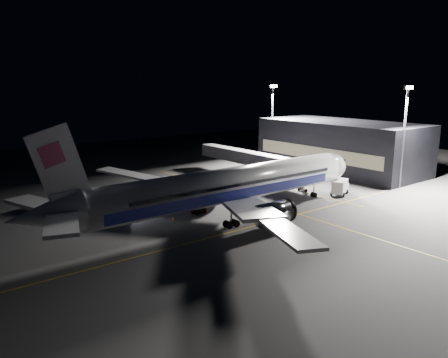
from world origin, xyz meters
name	(u,v)px	position (x,y,z in m)	size (l,w,h in m)	color
ground	(229,217)	(0.00, 0.00, 0.00)	(200.00, 200.00, 0.00)	#4C4C4F
guide_line_main	(274,206)	(10.00, 0.00, 0.01)	(0.25, 80.00, 0.01)	gold
guide_line_cross	(254,226)	(0.00, -6.00, 0.01)	(70.00, 0.25, 0.01)	gold
guide_line_side	(282,186)	(22.00, 10.00, 0.01)	(0.25, 40.00, 0.01)	gold
airliner	(224,187)	(-1.08, 0.00, 5.16)	(61.48, 54.22, 16.64)	silver
terminal	(340,146)	(45.98, 14.00, 6.00)	(18.12, 40.00, 12.00)	black
jet_bridge	(256,159)	(22.00, 18.06, 4.58)	(3.60, 34.40, 6.30)	#B2B2B7
floodlight_mast_north	(272,116)	(40.00, 31.99, 12.37)	(2.40, 0.68, 20.70)	#59595E
floodlight_mast_south	(405,128)	(40.00, -6.01, 12.37)	(2.40, 0.67, 20.70)	#59595E
service_truck	(340,186)	(26.13, -1.77, 1.57)	(6.12, 4.46, 2.93)	silver
baggage_tug	(129,207)	(-11.35, 12.79, 0.78)	(2.33, 1.87, 1.69)	black
safety_cone_a	(174,218)	(-8.00, 4.00, 0.29)	(0.39, 0.39, 0.58)	#FF480A
safety_cone_b	(207,210)	(-1.19, 4.41, 0.26)	(0.35, 0.35, 0.53)	#FF480A
safety_cone_c	(213,203)	(2.05, 7.21, 0.28)	(0.37, 0.37, 0.56)	#FF480A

